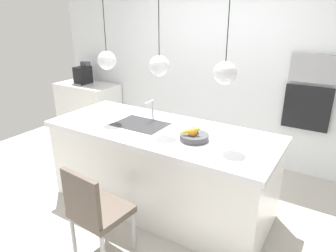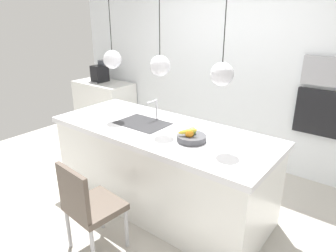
{
  "view_description": "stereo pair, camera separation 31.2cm",
  "coord_description": "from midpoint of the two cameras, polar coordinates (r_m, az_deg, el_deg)",
  "views": [
    {
      "loc": [
        1.64,
        -2.48,
        2.08
      ],
      "look_at": [
        0.1,
        0.0,
        0.98
      ],
      "focal_mm": 32.51,
      "sensor_mm": 36.0,
      "label": 1
    },
    {
      "loc": [
        1.89,
        -2.3,
        2.08
      ],
      "look_at": [
        0.1,
        0.0,
        0.98
      ],
      "focal_mm": 32.51,
      "sensor_mm": 36.0,
      "label": 2
    }
  ],
  "objects": [
    {
      "name": "floor",
      "position": [
        3.63,
        -3.92,
        -14.34
      ],
      "size": [
        6.6,
        6.6,
        0.0
      ],
      "primitive_type": "plane",
      "color": "#BCB7AD",
      "rests_on": "ground"
    },
    {
      "name": "back_wall",
      "position": [
        4.48,
        8.2,
        10.47
      ],
      "size": [
        6.0,
        0.1,
        2.6
      ],
      "primitive_type": "cube",
      "color": "white",
      "rests_on": "ground"
    },
    {
      "name": "kitchen_island",
      "position": [
        3.38,
        -4.12,
        -7.86
      ],
      "size": [
        2.46,
        0.99,
        0.93
      ],
      "color": "white",
      "rests_on": "ground"
    },
    {
      "name": "sink_basin",
      "position": [
        3.34,
        -7.84,
        0.21
      ],
      "size": [
        0.56,
        0.4,
        0.02
      ],
      "primitive_type": "cube",
      "color": "#2D2D30",
      "rests_on": "kitchen_island"
    },
    {
      "name": "faucet",
      "position": [
        3.45,
        -5.72,
        3.57
      ],
      "size": [
        0.02,
        0.17,
        0.22
      ],
      "color": "silver",
      "rests_on": "kitchen_island"
    },
    {
      "name": "fruit_bowl",
      "position": [
        2.89,
        1.79,
        -1.87
      ],
      "size": [
        0.28,
        0.28,
        0.15
      ],
      "color": "#4C4C51",
      "rests_on": "kitchen_island"
    },
    {
      "name": "side_counter",
      "position": [
        5.79,
        -16.14,
        3.37
      ],
      "size": [
        1.1,
        0.6,
        0.87
      ],
      "primitive_type": "cube",
      "color": "white",
      "rests_on": "ground"
    },
    {
      "name": "coffee_machine",
      "position": [
        5.7,
        -17.2,
        9.19
      ],
      "size": [
        0.2,
        0.35,
        0.38
      ],
      "color": "black",
      "rests_on": "side_counter"
    },
    {
      "name": "microwave",
      "position": [
        4.06,
        23.69,
        9.84
      ],
      "size": [
        0.54,
        0.08,
        0.34
      ],
      "primitive_type": "cube",
      "color": "#9E9EA3",
      "rests_on": "back_wall"
    },
    {
      "name": "oven",
      "position": [
        4.17,
        22.71,
        3.12
      ],
      "size": [
        0.56,
        0.08,
        0.56
      ],
      "primitive_type": "cube",
      "color": "black",
      "rests_on": "back_wall"
    },
    {
      "name": "chair_near",
      "position": [
        2.79,
        -16.73,
        -14.82
      ],
      "size": [
        0.48,
        0.46,
        0.89
      ],
      "color": "brown",
      "rests_on": "ground"
    },
    {
      "name": "pendant_light_left",
      "position": [
        3.45,
        -14.0,
        11.86
      ],
      "size": [
        0.2,
        0.2,
        0.8
      ],
      "color": "silver"
    },
    {
      "name": "pendant_light_center",
      "position": [
        3.01,
        -4.67,
        11.16
      ],
      "size": [
        0.2,
        0.2,
        0.8
      ],
      "color": "silver"
    },
    {
      "name": "pendant_light_right",
      "position": [
        2.67,
        7.35,
        9.83
      ],
      "size": [
        0.2,
        0.2,
        0.8
      ],
      "color": "silver"
    }
  ]
}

